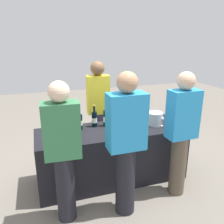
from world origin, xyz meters
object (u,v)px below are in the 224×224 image
object	(u,v)px
wine_glass_1	(113,123)
guest_2	(181,131)
guest_0	(63,150)
guest_1	(126,142)
wine_bottle_3	(94,119)
wine_bottle_5	(118,116)
wine_bottle_2	(80,122)
wine_bottle_4	(106,118)
wine_glass_0	(68,129)
wine_glass_2	(161,119)
wine_bottle_0	(63,122)
wine_bottle_1	(73,122)
ice_bucket	(155,118)
server_pouring	(98,107)

from	to	relation	value
wine_glass_1	guest_2	bearing A→B (deg)	-35.69
guest_0	guest_1	world-z (taller)	guest_1
wine_bottle_3	wine_bottle_5	distance (m)	0.35
wine_bottle_2	wine_bottle_4	world-z (taller)	wine_bottle_4
wine_glass_0	wine_glass_2	xyz separation A→B (m)	(1.31, -0.02, -0.01)
wine_bottle_3	wine_bottle_5	xyz separation A→B (m)	(0.35, 0.00, -0.00)
wine_bottle_0	wine_bottle_4	distance (m)	0.60
wine_bottle_1	guest_0	distance (m)	0.78
guest_0	wine_bottle_1	bearing A→B (deg)	77.04
guest_2	wine_bottle_3	bearing A→B (deg)	138.05
wine_bottle_1	wine_bottle_3	world-z (taller)	wine_bottle_1
wine_bottle_0	wine_glass_2	xyz separation A→B (m)	(1.34, -0.24, -0.02)
wine_bottle_0	wine_glass_0	size ratio (longest dim) A/B	2.26
wine_bottle_4	ice_bucket	size ratio (longest dim) A/B	1.44
wine_bottle_5	wine_bottle_0	bearing A→B (deg)	-177.23
wine_bottle_5	wine_glass_2	size ratio (longest dim) A/B	2.16
wine_bottle_3	guest_0	size ratio (longest dim) A/B	0.20
wine_glass_2	guest_2	bearing A→B (deg)	-90.02
wine_bottle_2	ice_bucket	distance (m)	1.06
wine_glass_0	guest_1	xyz separation A→B (m)	(0.54, -0.62, 0.02)
wine_bottle_2	wine_bottle_1	bearing A→B (deg)	177.22
wine_bottle_1	wine_glass_0	world-z (taller)	wine_bottle_1
wine_bottle_0	wine_bottle_3	world-z (taller)	wine_bottle_0
wine_bottle_0	wine_glass_1	world-z (taller)	wine_bottle_0
wine_bottle_4	server_pouring	world-z (taller)	server_pouring
wine_bottle_5	ice_bucket	bearing A→B (deg)	-22.12
wine_glass_2	guest_1	size ratio (longest dim) A/B	0.09
wine_bottle_2	guest_2	distance (m)	1.33
wine_bottle_5	wine_bottle_4	bearing A→B (deg)	-170.09
wine_bottle_0	ice_bucket	world-z (taller)	wine_bottle_0
wine_bottle_2	ice_bucket	world-z (taller)	wine_bottle_2
wine_bottle_0	wine_bottle_3	distance (m)	0.44
wine_bottle_1	ice_bucket	bearing A→B (deg)	-8.27
guest_0	guest_2	size ratio (longest dim) A/B	0.99
wine_bottle_3	wine_glass_0	world-z (taller)	wine_bottle_3
ice_bucket	guest_0	bearing A→B (deg)	-157.04
wine_bottle_4	wine_glass_2	size ratio (longest dim) A/B	2.23
wine_glass_0	wine_bottle_0	bearing A→B (deg)	97.74
wine_bottle_5	server_pouring	world-z (taller)	server_pouring
server_pouring	guest_0	world-z (taller)	server_pouring
server_pouring	guest_0	xyz separation A→B (m)	(-0.70, -1.22, -0.04)
wine_bottle_0	wine_glass_0	world-z (taller)	wine_bottle_0
wine_bottle_4	server_pouring	distance (m)	0.48
wine_bottle_5	guest_1	xyz separation A→B (m)	(-0.21, -0.87, 0.02)
guest_2	guest_1	bearing A→B (deg)	-173.66
wine_bottle_0	wine_glass_2	bearing A→B (deg)	-9.99
wine_bottle_4	guest_2	distance (m)	1.04
wine_glass_2	guest_0	world-z (taller)	guest_0
wine_bottle_1	server_pouring	size ratio (longest dim) A/B	0.20
wine_glass_2	guest_0	bearing A→B (deg)	-160.55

